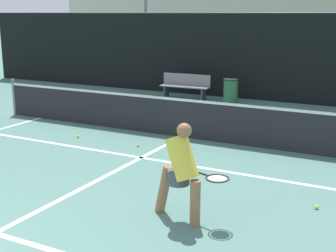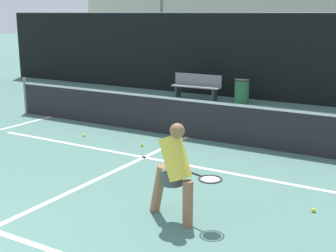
# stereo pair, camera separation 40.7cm
# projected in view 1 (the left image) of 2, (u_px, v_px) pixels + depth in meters

# --- Properties ---
(court_service_line) EXTENTS (8.25, 0.10, 0.01)m
(court_service_line) POSITION_uv_depth(u_px,v_px,m) (141.00, 158.00, 9.75)
(court_service_line) COLOR white
(court_service_line) RESTS_ON ground
(court_center_mark) EXTENTS (0.10, 5.79, 0.01)m
(court_center_mark) POSITION_uv_depth(u_px,v_px,m) (114.00, 172.00, 8.89)
(court_center_mark) COLOR white
(court_center_mark) RESTS_ON ground
(net) EXTENTS (11.09, 0.09, 1.07)m
(net) POSITION_uv_depth(u_px,v_px,m) (182.00, 116.00, 11.26)
(net) COLOR slate
(net) RESTS_ON ground
(fence_back) EXTENTS (24.00, 0.06, 2.96)m
(fence_back) POSITION_uv_depth(u_px,v_px,m) (256.00, 57.00, 15.94)
(fence_back) COLOR black
(fence_back) RESTS_ON ground
(player_practicing) EXTENTS (1.24, 0.52, 1.47)m
(player_practicing) POSITION_uv_depth(u_px,v_px,m) (181.00, 169.00, 6.65)
(player_practicing) COLOR #8C6042
(player_practicing) RESTS_ON ground
(tennis_ball_scattered_1) EXTENTS (0.07, 0.07, 0.07)m
(tennis_ball_scattered_1) POSITION_uv_depth(u_px,v_px,m) (78.00, 137.00, 11.29)
(tennis_ball_scattered_1) COLOR #D1E033
(tennis_ball_scattered_1) RESTS_ON ground
(tennis_ball_scattered_2) EXTENTS (0.07, 0.07, 0.07)m
(tennis_ball_scattered_2) POSITION_uv_depth(u_px,v_px,m) (138.00, 145.00, 10.54)
(tennis_ball_scattered_2) COLOR #D1E033
(tennis_ball_scattered_2) RESTS_ON ground
(tennis_ball_scattered_5) EXTENTS (0.07, 0.07, 0.07)m
(tennis_ball_scattered_5) POSITION_uv_depth(u_px,v_px,m) (317.00, 207.00, 7.19)
(tennis_ball_scattered_5) COLOR #D1E033
(tennis_ball_scattered_5) RESTS_ON ground
(courtside_bench) EXTENTS (1.78, 0.44, 0.86)m
(courtside_bench) POSITION_uv_depth(u_px,v_px,m) (185.00, 85.00, 16.32)
(courtside_bench) COLOR slate
(courtside_bench) RESTS_ON ground
(trash_bin) EXTENTS (0.50, 0.50, 0.80)m
(trash_bin) POSITION_uv_depth(u_px,v_px,m) (231.00, 91.00, 15.63)
(trash_bin) COLOR #28603D
(trash_bin) RESTS_ON ground
(parked_car) EXTENTS (1.73, 4.08, 1.40)m
(parked_car) POSITION_uv_depth(u_px,v_px,m) (336.00, 74.00, 18.49)
(parked_car) COLOR navy
(parked_car) RESTS_ON ground
(building_far) EXTENTS (36.00, 2.40, 5.97)m
(building_far) POSITION_uv_depth(u_px,v_px,m) (327.00, 12.00, 27.08)
(building_far) COLOR beige
(building_far) RESTS_ON ground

